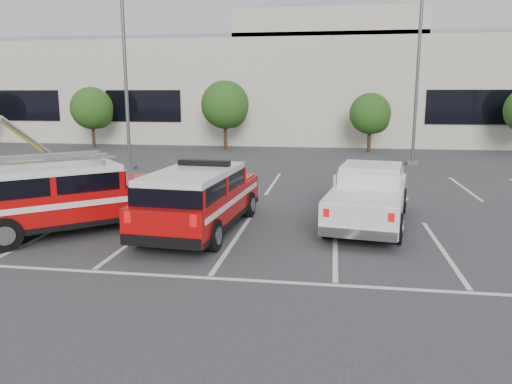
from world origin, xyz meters
TOP-DOWN VIEW (x-y plane):
  - ground at (0.00, 0.00)m, footprint 120.00×120.00m
  - stall_markings at (0.00, 4.50)m, footprint 23.00×15.00m
  - convention_building at (0.18, 31.86)m, footprint 60.00×16.99m
  - tree_left at (-14.91, 22.05)m, footprint 3.07×3.07m
  - tree_mid_left at (-4.91, 22.05)m, footprint 3.37×3.37m
  - tree_mid_right at (5.09, 22.05)m, footprint 2.77×2.77m
  - light_pole_left at (-8.00, 12.00)m, footprint 0.90×0.60m
  - light_pole_mid at (7.00, 16.00)m, footprint 0.90×0.60m
  - fire_chief_suv at (-1.17, 0.80)m, footprint 2.52×5.86m
  - white_pickup at (3.70, 2.40)m, footprint 2.88×6.01m
  - ladder_suv at (-4.95, 0.07)m, footprint 5.68×5.38m
  - utility_rig at (-8.84, 3.80)m, footprint 3.82×3.93m

SIDE VIEW (x-z plane):
  - ground at x=0.00m, z-range 0.00..0.00m
  - stall_markings at x=0.00m, z-range 0.00..0.01m
  - utility_rig at x=-8.84m, z-range -0.96..2.23m
  - white_pickup at x=3.70m, z-range -0.18..1.59m
  - fire_chief_suv at x=-1.17m, z-range -0.18..1.83m
  - ladder_suv at x=-4.95m, z-range -0.22..2.00m
  - tree_mid_right at x=5.09m, z-range 0.51..4.50m
  - tree_left at x=-14.91m, z-range 0.56..4.98m
  - tree_mid_left at x=-4.91m, z-range 0.62..5.46m
  - convention_building at x=0.18m, z-range -1.88..11.32m
  - light_pole_left at x=-8.00m, z-range 0.07..10.31m
  - light_pole_mid at x=7.00m, z-range 0.07..10.31m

